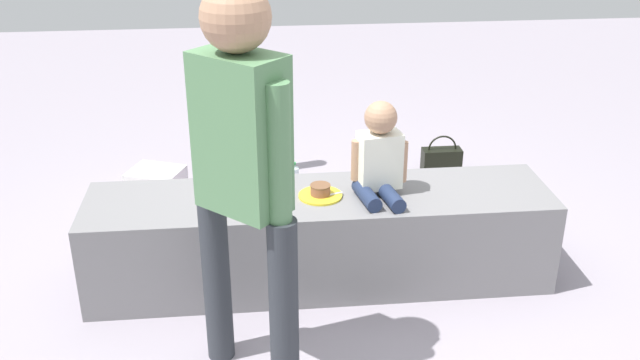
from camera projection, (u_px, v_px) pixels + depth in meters
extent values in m
plane|color=#9D939F|center=(320.00, 278.00, 3.83)|extent=(12.00, 12.00, 0.00)
cube|color=gray|center=(320.00, 238.00, 3.73)|extent=(2.35, 0.55, 0.49)
cylinder|color=navy|center=(367.00, 195.00, 3.54)|extent=(0.12, 0.26, 0.08)
cylinder|color=navy|center=(390.00, 196.00, 3.53)|extent=(0.12, 0.26, 0.08)
cube|color=white|center=(379.00, 160.00, 3.58)|extent=(0.23, 0.17, 0.28)
sphere|color=tan|center=(381.00, 118.00, 3.49)|extent=(0.16, 0.16, 0.16)
cylinder|color=tan|center=(356.00, 160.00, 3.59)|extent=(0.05, 0.05, 0.21)
cylinder|color=tan|center=(402.00, 162.00, 3.57)|extent=(0.05, 0.05, 0.21)
cylinder|color=#2F3339|center=(284.00, 309.00, 2.88)|extent=(0.12, 0.12, 0.80)
cylinder|color=#2F3339|center=(216.00, 279.00, 3.09)|extent=(0.12, 0.12, 0.80)
cube|color=#578758|center=(241.00, 134.00, 2.69)|extent=(0.39, 0.38, 0.61)
sphere|color=tan|center=(235.00, 17.00, 2.51)|extent=(0.26, 0.26, 0.26)
cylinder|color=#578758|center=(278.00, 159.00, 2.62)|extent=(0.10, 0.10, 0.58)
cylinder|color=#578758|center=(208.00, 137.00, 2.81)|extent=(0.10, 0.10, 0.58)
cylinder|color=yellow|center=(320.00, 195.00, 3.61)|extent=(0.22, 0.22, 0.01)
cylinder|color=#8E553F|center=(320.00, 190.00, 3.60)|extent=(0.10, 0.10, 0.04)
cylinder|color=brown|center=(320.00, 186.00, 3.59)|extent=(0.10, 0.10, 0.01)
cube|color=silver|center=(332.00, 194.00, 3.60)|extent=(0.11, 0.04, 0.00)
cube|color=#B259BF|center=(235.00, 185.00, 4.59)|extent=(0.20, 0.13, 0.26)
torus|color=white|center=(227.00, 166.00, 4.54)|extent=(0.08, 0.01, 0.08)
torus|color=white|center=(240.00, 166.00, 4.54)|extent=(0.08, 0.01, 0.08)
cylinder|color=black|center=(234.00, 173.00, 5.02)|extent=(0.36, 0.36, 0.04)
cylinder|color=black|center=(229.00, 85.00, 4.75)|extent=(0.11, 0.11, 1.24)
cylinder|color=silver|center=(294.00, 178.00, 4.83)|extent=(0.07, 0.07, 0.14)
cone|color=silver|center=(294.00, 166.00, 4.79)|extent=(0.06, 0.06, 0.03)
cylinder|color=#268C3F|center=(293.00, 164.00, 4.79)|extent=(0.03, 0.03, 0.01)
cylinder|color=silver|center=(201.00, 206.00, 4.41)|extent=(0.07, 0.07, 0.17)
cone|color=silver|center=(200.00, 191.00, 4.37)|extent=(0.07, 0.07, 0.03)
cylinder|color=blue|center=(200.00, 188.00, 4.36)|extent=(0.03, 0.03, 0.02)
cylinder|color=red|center=(398.00, 180.00, 4.82)|extent=(0.07, 0.07, 0.11)
cube|color=white|center=(156.00, 180.00, 4.80)|extent=(0.41, 0.38, 0.14)
cube|color=black|center=(441.00, 162.00, 4.99)|extent=(0.27, 0.12, 0.20)
torus|color=black|center=(442.00, 149.00, 4.95)|extent=(0.20, 0.01, 0.20)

